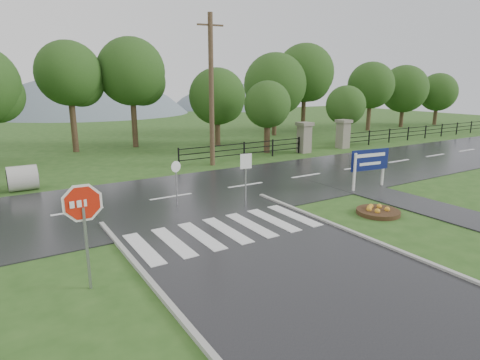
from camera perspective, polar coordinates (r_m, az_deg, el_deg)
ground at (r=10.49m, az=12.47°, el=-15.55°), size 120.00×120.00×0.00m
main_road at (r=18.39m, az=-9.76°, el=-2.49°), size 90.00×8.00×0.04m
walkway at (r=19.01m, az=22.52°, el=-2.83°), size 2.20×11.00×0.04m
crosswalk at (r=14.09m, az=-1.91°, el=-7.13°), size 6.50×2.80×0.02m
pillar_west at (r=30.01m, az=9.13°, el=6.09°), size 1.00×1.00×2.24m
pillar_east at (r=32.76m, az=14.46°, el=6.46°), size 1.00×1.00×2.24m
fence_west at (r=26.95m, az=0.60°, el=4.43°), size 9.58×0.08×1.20m
fence_east at (r=41.22m, az=24.90°, el=6.42°), size 20.58×0.08×1.20m
hills at (r=75.00m, az=-23.03°, el=-3.36°), size 102.00×48.00×48.00m
treeline at (r=31.75m, az=-17.80°, el=3.87°), size 83.20×5.20×10.00m
stop_sign at (r=10.41m, az=-21.37°, el=-4.40°), size 1.29×0.12×2.90m
estate_billboard at (r=20.36m, az=17.99°, el=2.48°), size 2.21×0.34×1.95m
flower_bed at (r=16.79m, az=19.05°, el=-4.20°), size 1.68×1.68×0.34m
reg_sign_small at (r=16.36m, az=0.84°, el=1.44°), size 0.50×0.09×2.26m
reg_sign_round at (r=16.57m, az=-9.06°, el=0.30°), size 0.45×0.13×1.98m
utility_pole_east at (r=24.82m, az=-4.09°, el=12.56°), size 1.60×0.35×9.02m
entrance_tree_left at (r=29.54m, az=3.93°, el=10.63°), size 3.38×3.38×5.21m
entrance_tree_right at (r=34.83m, az=14.80°, el=10.19°), size 3.26×3.26×4.85m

